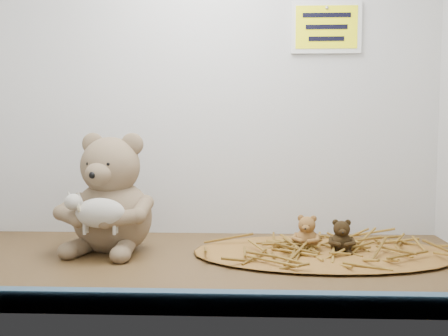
{
  "coord_description": "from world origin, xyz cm",
  "views": [
    {
      "loc": [
        8.77,
        -104.44,
        29.27
      ],
      "look_at": [
        4.33,
        3.04,
        20.21
      ],
      "focal_mm": 40.0,
      "sensor_mm": 36.0,
      "label": 1
    }
  ],
  "objects_px": {
    "toy_lamb": "(100,213)",
    "mini_teddy_tan": "(307,231)",
    "main_teddy": "(112,192)",
    "mini_teddy_brown": "(341,235)"
  },
  "relations": [
    {
      "from": "main_teddy",
      "to": "mini_teddy_tan",
      "type": "xyz_separation_m",
      "value": [
        0.45,
        -0.01,
        -0.09
      ]
    },
    {
      "from": "mini_teddy_tan",
      "to": "mini_teddy_brown",
      "type": "distance_m",
      "value": 0.08
    },
    {
      "from": "toy_lamb",
      "to": "mini_teddy_brown",
      "type": "bearing_deg",
      "value": 6.98
    },
    {
      "from": "main_teddy",
      "to": "toy_lamb",
      "type": "height_order",
      "value": "main_teddy"
    },
    {
      "from": "toy_lamb",
      "to": "mini_teddy_brown",
      "type": "distance_m",
      "value": 0.53
    },
    {
      "from": "main_teddy",
      "to": "mini_teddy_brown",
      "type": "height_order",
      "value": "main_teddy"
    },
    {
      "from": "mini_teddy_tan",
      "to": "toy_lamb",
      "type": "bearing_deg",
      "value": -154.09
    },
    {
      "from": "main_teddy",
      "to": "mini_teddy_brown",
      "type": "distance_m",
      "value": 0.54
    },
    {
      "from": "toy_lamb",
      "to": "mini_teddy_tan",
      "type": "bearing_deg",
      "value": 11.11
    },
    {
      "from": "mini_teddy_tan",
      "to": "main_teddy",
      "type": "bearing_deg",
      "value": -166.5
    }
  ]
}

